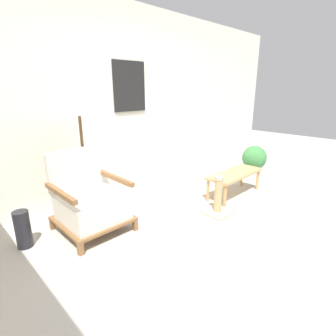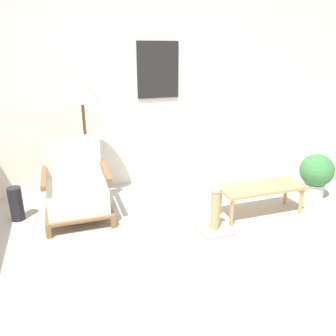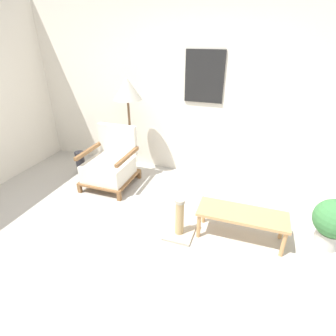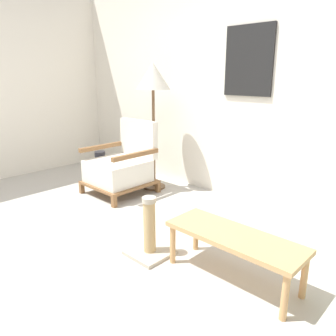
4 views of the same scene
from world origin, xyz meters
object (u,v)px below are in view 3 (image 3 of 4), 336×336
at_px(floor_lamp, 127,93).
at_px(coffee_table, 242,216).
at_px(vase, 81,163).
at_px(scratching_post, 179,223).
at_px(armchair, 110,165).
at_px(potted_plant, 333,221).

height_order(floor_lamp, coffee_table, floor_lamp).
distance_m(coffee_table, vase, 2.76).
relative_size(vase, scratching_post, 0.78).
relative_size(armchair, floor_lamp, 0.56).
xyz_separation_m(armchair, vase, (-0.66, 0.14, -0.14)).
distance_m(armchair, coffee_table, 2.08).
height_order(floor_lamp, potted_plant, floor_lamp).
height_order(armchair, potted_plant, armchair).
distance_m(armchair, scratching_post, 1.55).
distance_m(floor_lamp, scratching_post, 2.02).
bearing_deg(armchair, floor_lamp, 66.81).
xyz_separation_m(armchair, potted_plant, (2.92, -0.40, -0.00)).
bearing_deg(potted_plant, coffee_table, -168.42).
distance_m(vase, scratching_post, 2.19).
distance_m(potted_plant, scratching_post, 1.64).
bearing_deg(vase, armchair, -12.32).
bearing_deg(coffee_table, scratching_post, -164.94).
bearing_deg(coffee_table, armchair, 163.46).
distance_m(floor_lamp, potted_plant, 3.03).
distance_m(floor_lamp, vase, 1.42).
bearing_deg(vase, potted_plant, -8.70).
xyz_separation_m(coffee_table, potted_plant, (0.92, 0.19, 0.03)).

